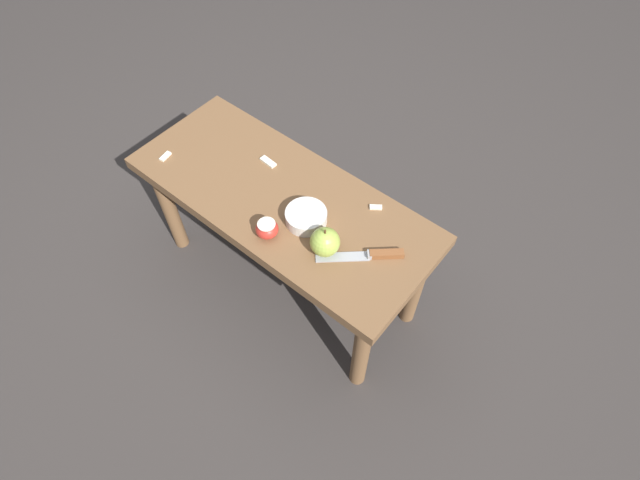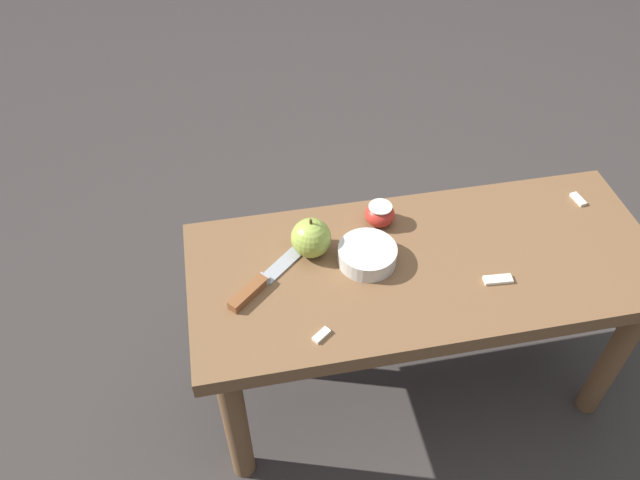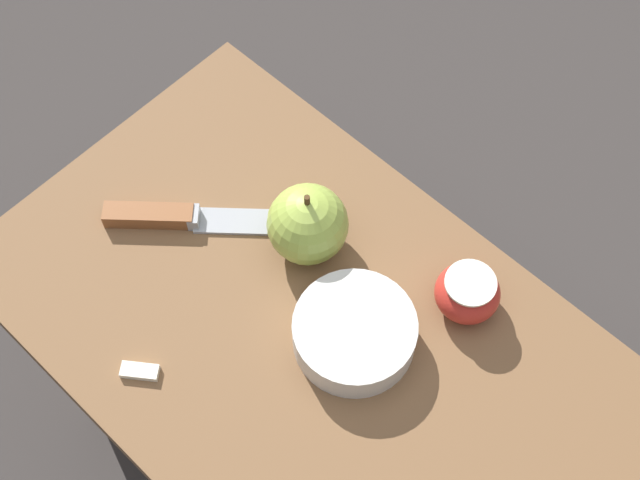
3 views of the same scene
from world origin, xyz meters
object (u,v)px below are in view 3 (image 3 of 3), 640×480
wooden_bench (424,461)px  apple_whole (308,224)px  knife (184,217)px  apple_cut (467,293)px  bowl (354,333)px

wooden_bench → apple_whole: size_ratio=10.45×
knife → apple_whole: bearing=-10.3°
wooden_bench → apple_cut: (-0.07, 0.14, 0.10)m
knife → wooden_bench: bearing=-41.9°
apple_whole → wooden_bench: bearing=-17.3°
apple_cut → wooden_bench: bearing=-62.6°
wooden_bench → bowl: (-0.13, 0.03, 0.10)m
knife → apple_cut: bearing=-16.6°
knife → bowl: size_ratio=1.65×
knife → apple_cut: 0.32m
wooden_bench → apple_whole: apple_whole is taller
wooden_bench → apple_cut: apple_cut is taller
apple_whole → bowl: (0.11, -0.05, -0.02)m
apple_whole → bowl: 0.13m
wooden_bench → apple_whole: 0.28m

